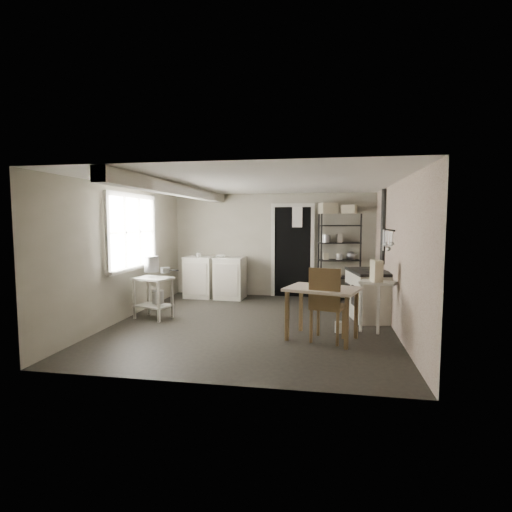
% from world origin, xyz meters
% --- Properties ---
extents(floor, '(5.00, 5.00, 0.00)m').
position_xyz_m(floor, '(0.00, 0.00, 0.00)').
color(floor, black).
rests_on(floor, ground).
extents(ceiling, '(5.00, 5.00, 0.00)m').
position_xyz_m(ceiling, '(0.00, 0.00, 2.30)').
color(ceiling, silver).
rests_on(ceiling, wall_back).
extents(wall_back, '(4.50, 0.02, 2.30)m').
position_xyz_m(wall_back, '(0.00, 2.50, 1.15)').
color(wall_back, '#9F9A88').
rests_on(wall_back, ground).
extents(wall_front, '(4.50, 0.02, 2.30)m').
position_xyz_m(wall_front, '(0.00, -2.50, 1.15)').
color(wall_front, '#9F9A88').
rests_on(wall_front, ground).
extents(wall_left, '(0.02, 5.00, 2.30)m').
position_xyz_m(wall_left, '(-2.25, 0.00, 1.15)').
color(wall_left, '#9F9A88').
rests_on(wall_left, ground).
extents(wall_right, '(0.02, 5.00, 2.30)m').
position_xyz_m(wall_right, '(2.25, 0.00, 1.15)').
color(wall_right, '#9F9A88').
rests_on(wall_right, ground).
extents(window, '(0.12, 1.76, 1.28)m').
position_xyz_m(window, '(-2.22, 0.20, 1.50)').
color(window, beige).
rests_on(window, wall_left).
extents(doorway, '(0.96, 0.10, 2.08)m').
position_xyz_m(doorway, '(0.45, 2.47, 1.00)').
color(doorway, beige).
rests_on(doorway, ground).
extents(ceiling_beam, '(0.18, 5.00, 0.18)m').
position_xyz_m(ceiling_beam, '(-1.20, 0.00, 2.20)').
color(ceiling_beam, beige).
rests_on(ceiling_beam, ceiling).
extents(wallpaper_panel, '(0.01, 5.00, 2.30)m').
position_xyz_m(wallpaper_panel, '(2.24, 0.00, 1.15)').
color(wallpaper_panel, '#C2AF9D').
rests_on(wallpaper_panel, wall_right).
extents(utensil_rail, '(0.06, 1.20, 0.44)m').
position_xyz_m(utensil_rail, '(2.19, 0.60, 1.55)').
color(utensil_rail, '#B3B4B6').
rests_on(utensil_rail, wall_right).
extents(prep_table, '(0.73, 0.61, 0.72)m').
position_xyz_m(prep_table, '(-1.78, 0.06, 0.40)').
color(prep_table, beige).
rests_on(prep_table, ground).
extents(stockpot, '(0.34, 0.34, 0.28)m').
position_xyz_m(stockpot, '(-1.85, 0.16, 0.94)').
color(stockpot, '#B3B4B6').
rests_on(stockpot, prep_table).
extents(saucepan, '(0.20, 0.20, 0.09)m').
position_xyz_m(saucepan, '(-1.55, 0.07, 0.85)').
color(saucepan, '#B3B4B6').
rests_on(saucepan, prep_table).
extents(bucket, '(0.23, 0.23, 0.22)m').
position_xyz_m(bucket, '(-1.68, 0.02, 0.39)').
color(bucket, '#B3B4B6').
rests_on(bucket, prep_table).
extents(base_cabinets, '(1.41, 0.65, 0.91)m').
position_xyz_m(base_cabinets, '(-1.22, 2.04, 0.46)').
color(base_cabinets, beige).
rests_on(base_cabinets, ground).
extents(mixing_bowl, '(0.30, 0.30, 0.07)m').
position_xyz_m(mixing_bowl, '(-1.07, 1.96, 0.95)').
color(mixing_bowl, silver).
rests_on(mixing_bowl, base_cabinets).
extents(counter_cup, '(0.14, 0.14, 0.09)m').
position_xyz_m(counter_cup, '(-1.56, 1.93, 0.96)').
color(counter_cup, silver).
rests_on(counter_cup, base_cabinets).
extents(shelf_rack, '(0.93, 0.51, 1.85)m').
position_xyz_m(shelf_rack, '(1.47, 2.31, 0.95)').
color(shelf_rack, black).
rests_on(shelf_rack, ground).
extents(shelf_jar, '(0.10, 0.11, 0.20)m').
position_xyz_m(shelf_jar, '(1.11, 2.34, 1.37)').
color(shelf_jar, silver).
rests_on(shelf_jar, shelf_rack).
extents(storage_box_a, '(0.41, 0.39, 0.23)m').
position_xyz_m(storage_box_a, '(1.21, 2.36, 2.01)').
color(storage_box_a, beige).
rests_on(storage_box_a, shelf_rack).
extents(storage_box_b, '(0.34, 0.33, 0.18)m').
position_xyz_m(storage_box_b, '(1.66, 2.28, 1.99)').
color(storage_box_b, beige).
rests_on(storage_box_b, shelf_rack).
extents(stove, '(0.78, 1.16, 0.84)m').
position_xyz_m(stove, '(1.92, 0.70, 0.44)').
color(stove, beige).
rests_on(stove, ground).
extents(stovepipe, '(0.13, 0.13, 1.33)m').
position_xyz_m(stovepipe, '(2.21, 1.17, 1.59)').
color(stovepipe, black).
rests_on(stovepipe, stove).
extents(side_ledge, '(0.59, 0.44, 0.80)m').
position_xyz_m(side_ledge, '(1.95, -0.28, 0.43)').
color(side_ledge, beige).
rests_on(side_ledge, ground).
extents(oats_box, '(0.17, 0.24, 0.32)m').
position_xyz_m(oats_box, '(1.92, -0.32, 1.01)').
color(oats_box, beige).
rests_on(oats_box, side_ledge).
extents(work_table, '(1.15, 0.96, 0.75)m').
position_xyz_m(work_table, '(1.13, -0.70, 0.38)').
color(work_table, beige).
rests_on(work_table, ground).
extents(table_cup, '(0.10, 0.10, 0.09)m').
position_xyz_m(table_cup, '(1.31, -0.76, 0.80)').
color(table_cup, silver).
rests_on(table_cup, work_table).
extents(chair, '(0.54, 0.55, 1.06)m').
position_xyz_m(chair, '(1.21, -0.75, 0.48)').
color(chair, brown).
rests_on(chair, ground).
extents(flour_sack, '(0.49, 0.45, 0.47)m').
position_xyz_m(flour_sack, '(1.11, 2.04, 0.24)').
color(flour_sack, silver).
rests_on(flour_sack, ground).
extents(floor_crock, '(0.15, 0.15, 0.17)m').
position_xyz_m(floor_crock, '(1.39, -0.30, 0.08)').
color(floor_crock, silver).
rests_on(floor_crock, ground).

